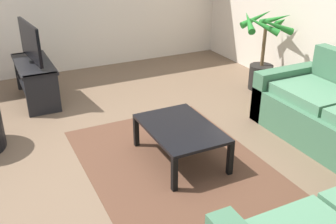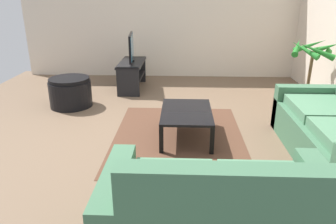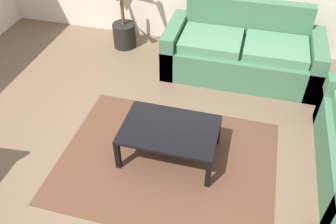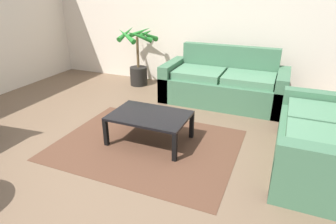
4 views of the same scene
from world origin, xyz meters
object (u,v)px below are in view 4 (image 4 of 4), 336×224
object	(u,v)px
couch_main	(224,85)
couch_loveseat	(326,143)
coffee_table	(150,118)
potted_palm	(138,59)

from	to	relation	value
couch_main	couch_loveseat	bearing A→B (deg)	-46.46
couch_loveseat	coffee_table	distance (m)	1.98
couch_loveseat	coffee_table	size ratio (longest dim) A/B	1.74
coffee_table	potted_palm	distance (m)	2.33
couch_main	potted_palm	distance (m)	1.79
couch_loveseat	coffee_table	world-z (taller)	couch_loveseat
coffee_table	couch_loveseat	bearing A→B (deg)	6.01
couch_loveseat	couch_main	bearing A→B (deg)	133.54
couch_loveseat	potted_palm	bearing A→B (deg)	150.96
couch_main	coffee_table	world-z (taller)	couch_main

